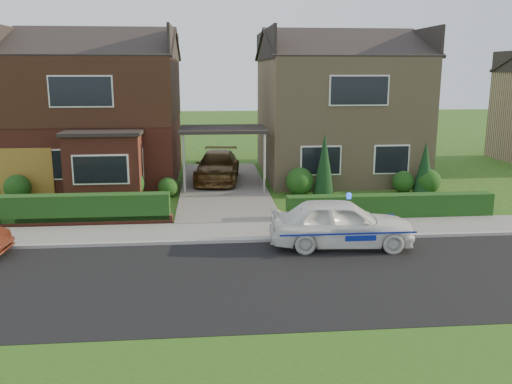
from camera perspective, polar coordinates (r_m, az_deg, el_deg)
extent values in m
plane|color=#204913|center=(14.02, -1.93, -9.23)|extent=(120.00, 120.00, 0.00)
cube|color=black|center=(14.02, -1.93, -9.23)|extent=(60.00, 6.00, 0.02)
cube|color=#9E9993|center=(16.86, -2.54, -5.19)|extent=(60.00, 0.16, 0.12)
cube|color=slate|center=(17.87, -2.70, -4.19)|extent=(60.00, 2.00, 0.10)
cube|color=#666059|center=(24.55, -3.42, 0.48)|extent=(3.80, 12.00, 0.12)
cube|color=brown|center=(27.56, -15.95, 7.33)|extent=(7.20, 8.00, 5.80)
cube|color=white|center=(24.22, -21.14, 2.71)|extent=(1.80, 0.08, 1.30)
cube|color=white|center=(23.55, -13.70, 2.94)|extent=(1.60, 0.08, 1.30)
cube|color=white|center=(23.54, -17.96, 10.04)|extent=(2.60, 0.08, 1.30)
cube|color=black|center=(27.48, -16.14, 10.34)|extent=(7.26, 8.06, 2.90)
cube|color=brown|center=(23.01, -15.71, 2.48)|extent=(3.00, 1.40, 2.70)
cube|color=black|center=(22.82, -15.92, 5.99)|extent=(3.20, 1.60, 0.14)
cube|color=#99805D|center=(27.86, 8.41, 7.73)|extent=(7.20, 8.00, 5.80)
cube|color=white|center=(23.80, 6.83, 3.31)|extent=(1.80, 0.08, 1.30)
cube|color=white|center=(24.65, 14.07, 3.35)|extent=(1.60, 0.08, 1.30)
cube|color=white|center=(23.89, 10.80, 10.45)|extent=(2.60, 0.08, 1.30)
cube|color=black|center=(24.13, -3.50, 6.62)|extent=(3.80, 3.00, 0.14)
cylinder|color=gray|center=(22.94, -7.60, 2.82)|extent=(0.10, 0.10, 2.70)
cylinder|color=gray|center=(23.05, 0.89, 2.97)|extent=(0.10, 0.10, 2.70)
cube|color=brown|center=(24.51, -23.03, 1.83)|extent=(2.20, 0.10, 2.10)
cube|color=brown|center=(19.64, -20.05, -3.01)|extent=(7.70, 0.25, 0.36)
cube|color=black|center=(19.83, -19.90, -3.40)|extent=(7.50, 0.55, 0.90)
cube|color=black|center=(20.15, 13.87, -2.75)|extent=(7.50, 0.55, 0.80)
sphere|color=black|center=(24.25, -23.81, 0.42)|extent=(1.08, 1.08, 1.08)
sphere|color=black|center=(22.99, -13.32, 0.85)|extent=(1.32, 1.32, 1.32)
sphere|color=black|center=(23.16, -9.26, 0.51)|extent=(0.84, 0.84, 0.84)
sphere|color=black|center=(23.19, 4.62, 1.11)|extent=(1.20, 1.20, 1.20)
sphere|color=black|center=(24.51, 15.23, 1.04)|extent=(0.96, 0.96, 0.96)
sphere|color=black|center=(24.59, 17.67, 1.07)|extent=(1.08, 1.08, 1.08)
cone|color=black|center=(23.06, 7.19, 2.75)|extent=(0.90, 0.90, 2.60)
cone|color=black|center=(24.42, 17.32, 2.35)|extent=(0.90, 0.90, 2.20)
imported|color=white|center=(16.52, 8.97, -3.28)|extent=(2.03, 4.42, 1.47)
sphere|color=#193FF2|center=(16.37, 9.79, -0.51)|extent=(0.17, 0.17, 0.17)
cube|color=navy|center=(15.73, 9.73, -4.35)|extent=(3.96, 0.02, 0.05)
cube|color=navy|center=(17.35, 8.27, -2.68)|extent=(3.96, 0.01, 0.05)
ellipsoid|color=black|center=(16.10, 4.92, -2.53)|extent=(0.22, 0.17, 0.21)
sphere|color=white|center=(16.05, 5.01, -2.62)|extent=(0.11, 0.11, 0.11)
sphere|color=black|center=(16.05, 5.01, -2.07)|extent=(0.13, 0.13, 0.13)
cone|color=black|center=(16.03, 4.85, -1.84)|extent=(0.04, 0.04, 0.05)
cone|color=black|center=(16.05, 5.17, -1.83)|extent=(0.04, 0.04, 0.05)
imported|color=brown|center=(25.65, -4.08, 2.70)|extent=(2.40, 4.90, 1.37)
imported|color=gray|center=(20.79, -24.62, -1.89)|extent=(0.51, 0.42, 0.84)
imported|color=gray|center=(21.49, -23.50, -1.33)|extent=(0.55, 0.49, 0.84)
imported|color=gray|center=(20.16, -18.56, -1.96)|extent=(0.43, 0.43, 0.73)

